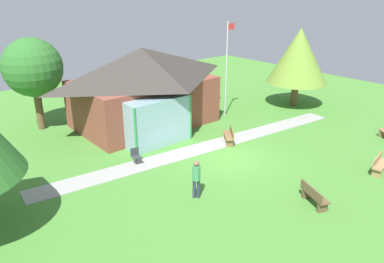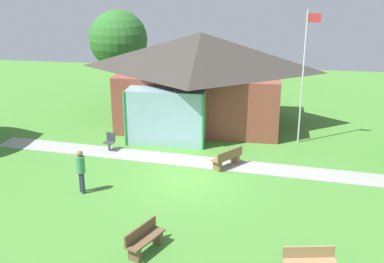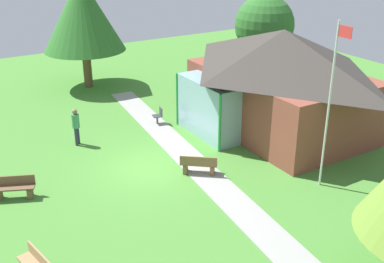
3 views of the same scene
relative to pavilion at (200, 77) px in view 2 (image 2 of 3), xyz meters
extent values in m
plane|color=#478433|center=(0.54, -7.16, -2.57)|extent=(44.00, 44.00, 0.00)
cube|color=brown|center=(0.06, 0.15, -1.08)|extent=(8.29, 5.50, 2.99)
pyramid|color=#38332D|center=(0.06, 0.15, 1.38)|extent=(9.29, 6.50, 1.94)
cube|color=#8CB2BF|center=(-1.19, -3.20, -1.23)|extent=(3.73, 1.20, 2.69)
cylinder|color=green|center=(-3.05, -3.80, -1.23)|extent=(0.12, 0.12, 2.69)
cylinder|color=green|center=(0.68, -3.80, -1.23)|extent=(0.12, 0.12, 2.69)
cube|color=#999993|center=(0.54, -5.32, -2.56)|extent=(19.33, 3.39, 0.03)
cylinder|color=silver|center=(5.18, -2.14, 0.60)|extent=(0.08, 0.08, 6.35)
cube|color=red|center=(5.48, -2.14, 3.43)|extent=(0.60, 0.02, 0.40)
cube|color=#9E7A51|center=(4.93, -12.98, -2.12)|extent=(1.56, 0.71, 0.06)
cube|color=#9E7A51|center=(4.89, -12.79, -1.91)|extent=(1.49, 0.34, 0.36)
cube|color=brown|center=(0.06, -12.50, -2.12)|extent=(1.01, 1.55, 0.06)
cube|color=brown|center=(0.28, -11.99, -2.38)|extent=(0.43, 0.31, 0.39)
cube|color=brown|center=(-0.16, -13.00, -2.38)|extent=(0.43, 0.31, 0.39)
cube|color=brown|center=(-0.12, -12.42, -1.91)|extent=(0.66, 1.40, 0.36)
cube|color=brown|center=(1.95, -5.67, -2.12)|extent=(1.28, 1.44, 0.06)
cube|color=brown|center=(1.61, -6.10, -2.38)|extent=(0.41, 0.38, 0.39)
cube|color=brown|center=(2.30, -5.24, -2.38)|extent=(0.41, 0.38, 0.39)
cube|color=brown|center=(2.10, -5.79, -1.91)|extent=(0.99, 1.21, 0.36)
cube|color=#33383D|center=(-3.61, -4.66, -2.13)|extent=(0.52, 0.52, 0.04)
cube|color=#33383D|center=(-3.57, -4.47, -1.91)|extent=(0.44, 0.13, 0.40)
cylinder|color=#4C4C51|center=(-3.61, -4.66, -2.36)|extent=(0.10, 0.10, 0.42)
cylinder|color=#4C4C51|center=(-3.61, -4.66, -2.56)|extent=(0.36, 0.36, 0.02)
cylinder|color=#2D3347|center=(-3.26, -9.01, -2.15)|extent=(0.14, 0.14, 0.85)
cylinder|color=#2D3347|center=(-3.38, -8.88, -2.15)|extent=(0.14, 0.14, 0.85)
cylinder|color=#3F8C59|center=(-3.32, -8.95, -1.40)|extent=(0.34, 0.34, 0.65)
sphere|color=#846047|center=(-3.32, -8.95, -0.95)|extent=(0.24, 0.24, 0.24)
cylinder|color=brown|center=(-5.47, 3.56, -1.28)|extent=(0.46, 0.46, 2.59)
sphere|color=#2D6B28|center=(-5.47, 3.56, 1.34)|extent=(3.53, 3.53, 3.53)
camera|label=1|loc=(-12.19, -19.19, 5.85)|focal=34.30mm
camera|label=2|loc=(3.39, -25.04, 5.95)|focal=45.61mm
camera|label=3|loc=(16.35, -14.77, 6.64)|focal=44.29mm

